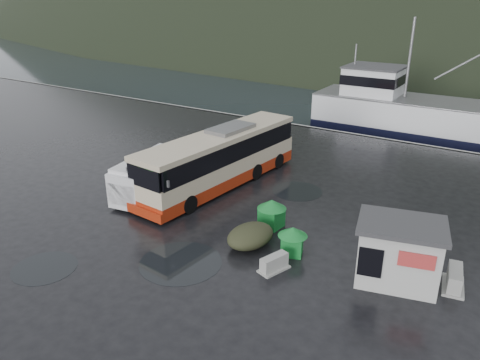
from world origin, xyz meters
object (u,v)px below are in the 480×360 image
Objects in this scene: white_van at (151,194)px; fishing_trawler at (435,122)px; ticket_kiosk at (395,280)px; jersey_barrier_c at (453,287)px; waste_bin_left at (271,226)px; waste_bin_right at (292,253)px; jersey_barrier_b at (408,279)px; coach_bus at (221,185)px; jersey_barrier_a at (274,270)px; dome_tent at (250,245)px.

fishing_trawler is at bearing 58.79° from white_van.
ticket_kiosk is 2.41m from jersey_barrier_c.
waste_bin_right is at bearing -41.04° from waste_bin_left.
jersey_barrier_b is at bearing -8.31° from waste_bin_left.
ticket_kiosk is (12.76, -4.89, 0.00)m from coach_bus.
ticket_kiosk reaches higher than waste_bin_left.
jersey_barrier_b is at bearing -13.69° from coach_bus.
waste_bin_right is at bearing 171.13° from ticket_kiosk.
jersey_barrier_c is at bearing 22.58° from jersey_barrier_a.
waste_bin_right reaches higher than jersey_barrier_a.
jersey_barrier_a is (2.08, -1.33, 0.00)m from dome_tent.
waste_bin_left is 2.94m from waste_bin_right.
coach_bus is at bearing 146.09° from waste_bin_right.
jersey_barrier_a is 0.84× the size of jersey_barrier_b.
jersey_barrier_a is 0.84× the size of jersey_barrier_c.
dome_tent is 0.10× the size of fishing_trawler.
jersey_barrier_c is at bearing 9.93° from waste_bin_right.
waste_bin_right is (7.90, -5.31, 0.00)m from coach_bus.
waste_bin_right is (2.22, -1.93, 0.00)m from waste_bin_left.
dome_tent is (-2.13, -0.40, 0.00)m from waste_bin_right.
coach_bus is 10.55m from jersey_barrier_a.
fishing_trawler is (-6.39, 28.15, 0.00)m from jersey_barrier_c.
white_van is 3.78× the size of waste_bin_left.
waste_bin_right is at bearing -170.07° from jersey_barrier_c.
jersey_barrier_b is 0.99× the size of jersey_barrier_c.
fishing_trawler is (0.79, 31.14, 0.00)m from jersey_barrier_a.
jersey_barrier_a is (7.85, -7.04, 0.00)m from coach_bus.
fishing_trawler is at bearing 83.84° from waste_bin_left.
jersey_barrier_c is (9.35, -0.68, 0.00)m from waste_bin_left.
dome_tent is 9.41m from jersey_barrier_c.
white_van is at bearing 178.78° from jersey_barrier_c.
waste_bin_left reaches higher than jersey_barrier_b.
fishing_trawler is at bearing 99.13° from jersey_barrier_b.
coach_bus reaches higher than white_van.
jersey_barrier_c is (15.03, -4.06, 0.00)m from coach_bus.
coach_bus is 4.88× the size of dome_tent.
waste_bin_right is 29.41m from fishing_trawler.
white_van is 2.20× the size of dome_tent.
waste_bin_left is at bearing 175.82° from jersey_barrier_c.
jersey_barrier_b is (0.47, 0.41, 0.00)m from ticket_kiosk.
jersey_barrier_b is (13.23, -4.48, 0.00)m from coach_bus.
jersey_barrier_b is at bearing 25.47° from jersey_barrier_a.
jersey_barrier_b is at bearing 8.81° from waste_bin_right.
waste_bin_left is at bearing 120.67° from jersey_barrier_a.
dome_tent is (8.54, -2.03, 0.00)m from white_van.
ticket_kiosk is (4.87, 0.42, 0.00)m from waste_bin_right.
fishing_trawler is at bearing 102.78° from jersey_barrier_c.
white_van is at bearing 166.62° from dome_tent.
fishing_trawler is at bearing 88.55° from jersey_barrier_a.
jersey_barrier_c is (17.80, -0.38, 0.00)m from white_van.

